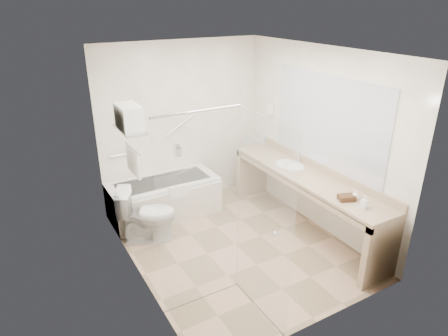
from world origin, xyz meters
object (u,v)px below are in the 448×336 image
water_bottle_left (257,141)px  bathtub (164,198)px  amenity_basket (346,198)px  toilet (147,215)px  vanity_counter (306,189)px

water_bottle_left → bathtub: bearing=174.9°
amenity_basket → toilet: bearing=139.1°
vanity_counter → amenity_basket: size_ratio=14.36×
amenity_basket → water_bottle_left: size_ratio=1.00×
bathtub → toilet: (-0.45, -0.54, 0.10)m
vanity_counter → water_bottle_left: bearing=87.9°
bathtub → vanity_counter: bearing=-42.4°
bathtub → water_bottle_left: size_ratio=8.54×
bathtub → vanity_counter: vanity_counter is taller
toilet → amenity_basket: size_ratio=4.06×
bathtub → toilet: size_ratio=2.10×
bathtub → amenity_basket: (1.44, -2.18, 0.61)m
bathtub → vanity_counter: size_ratio=0.59×
bathtub → vanity_counter: (1.52, -1.39, 0.36)m
toilet → amenity_basket: 2.56m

